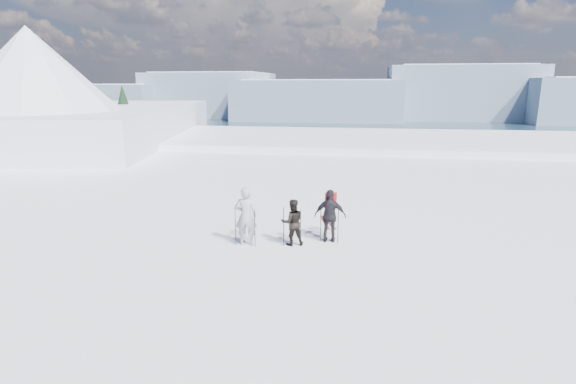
% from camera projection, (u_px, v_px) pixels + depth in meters
% --- Properties ---
extents(lake_basin, '(820.00, 820.00, 71.62)m').
position_uv_depth(lake_basin, '(348.00, 211.00, 42.16)').
color(lake_basin, white).
rests_on(lake_basin, ground).
extents(far_mountain_range, '(770.00, 110.00, 53.00)m').
position_uv_depth(far_mountain_range, '(389.00, 96.00, 445.83)').
color(far_mountain_range, slate).
rests_on(far_mountain_range, ground).
extents(near_ridge, '(31.37, 35.68, 25.62)m').
position_uv_depth(near_ridge, '(81.00, 172.00, 44.80)').
color(near_ridge, white).
rests_on(near_ridge, ground).
extents(skier_grey, '(0.74, 0.51, 1.94)m').
position_uv_depth(skier_grey, '(246.00, 216.00, 14.47)').
color(skier_grey, '#979AA5').
rests_on(skier_grey, ground).
extents(skier_dark, '(0.90, 0.80, 1.53)m').
position_uv_depth(skier_dark, '(292.00, 222.00, 14.51)').
color(skier_dark, black).
rests_on(skier_dark, ground).
extents(skier_pack, '(1.04, 0.44, 1.78)m').
position_uv_depth(skier_pack, '(330.00, 216.00, 14.78)').
color(skier_pack, black).
rests_on(skier_pack, ground).
extents(backpack, '(0.38, 0.21, 0.50)m').
position_uv_depth(backpack, '(331.00, 181.00, 14.75)').
color(backpack, red).
rests_on(backpack, skier_pack).
extents(ski_poles, '(3.29, 0.85, 1.30)m').
position_uv_depth(ski_poles, '(288.00, 227.00, 14.56)').
color(ski_poles, black).
rests_on(ski_poles, ground).
extents(skis_loose, '(0.73, 1.67, 0.03)m').
position_uv_depth(skis_loose, '(327.00, 222.00, 17.00)').
color(skis_loose, black).
rests_on(skis_loose, ground).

